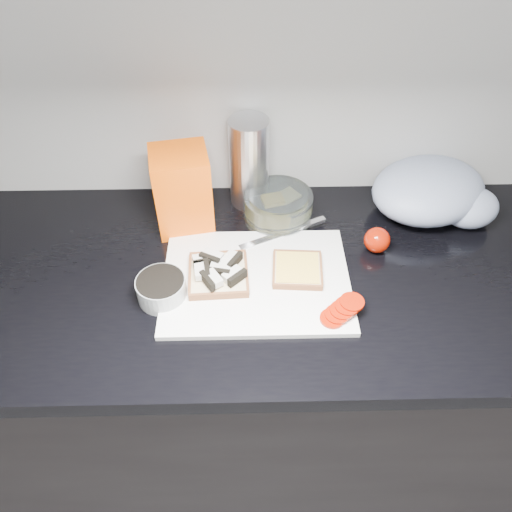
% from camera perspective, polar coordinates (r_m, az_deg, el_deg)
% --- Properties ---
extents(base_cabinet, '(3.50, 0.60, 0.86)m').
position_cam_1_polar(base_cabinet, '(1.49, 5.43, -14.00)').
color(base_cabinet, black).
rests_on(base_cabinet, ground).
extents(countertop, '(3.50, 0.64, 0.04)m').
position_cam_1_polar(countertop, '(1.13, 6.96, -2.21)').
color(countertop, black).
rests_on(countertop, base_cabinet).
extents(cutting_board, '(0.40, 0.30, 0.01)m').
position_cam_1_polar(cutting_board, '(1.08, 0.03, -2.78)').
color(cutting_board, white).
rests_on(cutting_board, countertop).
extents(bread_left, '(0.14, 0.14, 0.04)m').
position_cam_1_polar(bread_left, '(1.07, -4.38, -1.89)').
color(bread_left, beige).
rests_on(bread_left, cutting_board).
extents(bread_right, '(0.12, 0.12, 0.02)m').
position_cam_1_polar(bread_right, '(1.08, 4.75, -1.55)').
color(bread_right, beige).
rests_on(bread_right, cutting_board).
extents(tomato_slices, '(0.10, 0.09, 0.02)m').
position_cam_1_polar(tomato_slices, '(1.02, 9.81, -6.12)').
color(tomato_slices, '#9A1503').
rests_on(tomato_slices, cutting_board).
extents(knife, '(0.21, 0.11, 0.01)m').
position_cam_1_polar(knife, '(1.18, 4.37, 3.06)').
color(knife, silver).
rests_on(knife, cutting_board).
extents(seed_tub, '(0.10, 0.10, 0.05)m').
position_cam_1_polar(seed_tub, '(1.05, -10.76, -3.62)').
color(seed_tub, '#9EA3A3').
rests_on(seed_tub, countertop).
extents(tub_lid, '(0.13, 0.13, 0.01)m').
position_cam_1_polar(tub_lid, '(1.14, -0.26, 0.45)').
color(tub_lid, white).
rests_on(tub_lid, countertop).
extents(glass_bowl, '(0.17, 0.17, 0.07)m').
position_cam_1_polar(glass_bowl, '(1.21, 2.52, 5.63)').
color(glass_bowl, silver).
rests_on(glass_bowl, countertop).
extents(bread_bag, '(0.15, 0.14, 0.20)m').
position_cam_1_polar(bread_bag, '(1.17, -8.41, 7.42)').
color(bread_bag, '#FE5704').
rests_on(bread_bag, countertop).
extents(steel_canister, '(0.10, 0.10, 0.23)m').
position_cam_1_polar(steel_canister, '(1.22, -0.80, 10.57)').
color(steel_canister, silver).
rests_on(steel_canister, countertop).
extents(grocery_bag, '(0.36, 0.32, 0.13)m').
position_cam_1_polar(grocery_bag, '(1.29, 19.69, 6.86)').
color(grocery_bag, '#97A1BA').
rests_on(grocery_bag, countertop).
extents(whole_tomatoes, '(0.06, 0.06, 0.06)m').
position_cam_1_polar(whole_tomatoes, '(1.16, 13.67, 1.78)').
color(whole_tomatoes, '#9A1503').
rests_on(whole_tomatoes, countertop).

